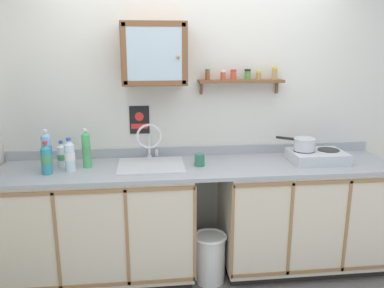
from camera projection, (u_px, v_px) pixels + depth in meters
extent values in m
cube|color=silver|center=(194.00, 120.00, 3.37)|extent=(3.84, 0.05, 2.54)
cube|color=black|center=(101.00, 270.00, 3.28)|extent=(1.50, 0.58, 0.08)
cube|color=beige|center=(98.00, 222.00, 3.14)|extent=(1.53, 0.64, 0.85)
cube|color=#997047|center=(89.00, 192.00, 2.73)|extent=(1.53, 0.01, 0.03)
cube|color=#997047|center=(95.00, 285.00, 2.92)|extent=(1.53, 0.01, 0.03)
cube|color=#997047|center=(57.00, 243.00, 2.80)|extent=(0.02, 0.01, 0.78)
cube|color=#997047|center=(127.00, 239.00, 2.85)|extent=(0.02, 0.01, 0.78)
cube|color=#997047|center=(195.00, 235.00, 2.91)|extent=(0.02, 0.01, 0.78)
cube|color=black|center=(298.00, 258.00, 3.47)|extent=(1.36, 0.58, 0.08)
cube|color=beige|center=(303.00, 212.00, 3.32)|extent=(1.39, 0.64, 0.85)
cube|color=#997047|center=(323.00, 183.00, 2.92)|extent=(1.39, 0.01, 0.03)
cube|color=#997047|center=(315.00, 271.00, 3.10)|extent=(1.39, 0.01, 0.03)
cube|color=#997047|center=(232.00, 233.00, 2.94)|extent=(0.02, 0.01, 0.78)
cube|color=#997047|center=(290.00, 230.00, 2.99)|extent=(0.02, 0.01, 0.78)
cube|color=#997047|center=(347.00, 227.00, 3.04)|extent=(0.02, 0.01, 0.78)
cube|color=#9EA3A8|center=(199.00, 167.00, 3.12)|extent=(3.20, 0.67, 0.03)
cube|color=#9EA3A8|center=(195.00, 151.00, 3.40)|extent=(3.20, 0.02, 0.08)
cube|color=silver|center=(151.00, 165.00, 3.09)|extent=(0.53, 0.44, 0.01)
cube|color=slate|center=(152.00, 181.00, 3.12)|extent=(0.45, 0.36, 0.01)
cube|color=slate|center=(151.00, 167.00, 3.29)|extent=(0.45, 0.01, 0.13)
cube|color=slate|center=(152.00, 181.00, 2.93)|extent=(0.45, 0.01, 0.13)
cylinder|color=#4C4C51|center=(152.00, 181.00, 3.12)|extent=(0.04, 0.04, 0.01)
cylinder|color=silver|center=(150.00, 157.00, 3.32)|extent=(0.05, 0.05, 0.02)
cylinder|color=silver|center=(149.00, 145.00, 3.29)|extent=(0.02, 0.02, 0.19)
torus|color=silver|center=(149.00, 136.00, 3.18)|extent=(0.21, 0.02, 0.21)
cylinder|color=silver|center=(157.00, 153.00, 3.32)|extent=(0.02, 0.02, 0.06)
cube|color=silver|center=(317.00, 156.00, 3.21)|extent=(0.45, 0.33, 0.09)
cylinder|color=#2D2D2D|center=(304.00, 151.00, 3.21)|extent=(0.18, 0.18, 0.01)
cylinder|color=#2D2D2D|center=(328.00, 150.00, 3.23)|extent=(0.18, 0.18, 0.01)
cylinder|color=black|center=(312.00, 162.00, 3.05)|extent=(0.03, 0.02, 0.03)
cylinder|color=black|center=(338.00, 161.00, 3.07)|extent=(0.03, 0.02, 0.03)
cylinder|color=silver|center=(304.00, 144.00, 3.20)|extent=(0.17, 0.17, 0.10)
torus|color=silver|center=(305.00, 139.00, 3.18)|extent=(0.18, 0.18, 0.01)
cylinder|color=black|center=(285.00, 138.00, 3.27)|extent=(0.14, 0.11, 0.02)
cylinder|color=#8CB7E0|center=(47.00, 153.00, 2.96)|extent=(0.08, 0.08, 0.27)
cone|color=#8CB7E0|center=(45.00, 134.00, 2.93)|extent=(0.07, 0.07, 0.03)
cylinder|color=white|center=(45.00, 131.00, 2.92)|extent=(0.03, 0.03, 0.02)
cylinder|color=#3F8CCC|center=(47.00, 150.00, 2.96)|extent=(0.08, 0.08, 0.08)
cylinder|color=#4CB266|center=(86.00, 151.00, 3.03)|extent=(0.07, 0.07, 0.27)
cone|color=#4CB266|center=(85.00, 133.00, 3.00)|extent=(0.06, 0.06, 0.03)
cylinder|color=white|center=(85.00, 130.00, 2.99)|extent=(0.03, 0.03, 0.02)
cylinder|color=#4C9959|center=(86.00, 150.00, 3.03)|extent=(0.07, 0.07, 0.07)
cylinder|color=white|center=(62.00, 157.00, 3.07)|extent=(0.07, 0.07, 0.16)
cone|color=white|center=(61.00, 145.00, 3.04)|extent=(0.06, 0.06, 0.03)
cylinder|color=#2D59B2|center=(61.00, 142.00, 3.04)|extent=(0.03, 0.03, 0.02)
cylinder|color=#4C9959|center=(62.00, 157.00, 3.07)|extent=(0.07, 0.07, 0.05)
cylinder|color=teal|center=(47.00, 161.00, 2.88)|extent=(0.08, 0.08, 0.20)
cone|color=teal|center=(45.00, 146.00, 2.85)|extent=(0.07, 0.07, 0.03)
cylinder|color=red|center=(45.00, 143.00, 2.84)|extent=(0.03, 0.03, 0.02)
cylinder|color=#4C9959|center=(46.00, 159.00, 2.88)|extent=(0.08, 0.08, 0.06)
cylinder|color=silver|center=(70.00, 158.00, 2.94)|extent=(0.08, 0.08, 0.21)
cone|color=silver|center=(69.00, 143.00, 2.91)|extent=(0.07, 0.07, 0.03)
cylinder|color=#2D59B2|center=(68.00, 139.00, 2.91)|extent=(0.03, 0.03, 0.02)
cylinder|color=white|center=(70.00, 156.00, 2.94)|extent=(0.08, 0.08, 0.06)
cylinder|color=#337259|center=(200.00, 160.00, 3.09)|extent=(0.08, 0.08, 0.10)
torus|color=#337259|center=(199.00, 158.00, 3.14)|extent=(0.01, 0.07, 0.07)
cube|color=brown|center=(154.00, 54.00, 3.03)|extent=(0.51, 0.29, 0.48)
cube|color=silver|center=(154.00, 54.00, 2.89)|extent=(0.42, 0.01, 0.40)
cube|color=brown|center=(124.00, 54.00, 2.86)|extent=(0.04, 0.01, 0.46)
cube|color=brown|center=(185.00, 54.00, 2.91)|extent=(0.04, 0.01, 0.46)
cube|color=brown|center=(154.00, 24.00, 2.83)|extent=(0.48, 0.01, 0.04)
cube|color=brown|center=(155.00, 83.00, 2.94)|extent=(0.48, 0.01, 0.04)
sphere|color=olive|center=(178.00, 57.00, 2.90)|extent=(0.02, 0.02, 0.02)
cube|color=brown|center=(241.00, 81.00, 3.24)|extent=(0.72, 0.14, 0.02)
cube|color=brown|center=(201.00, 88.00, 3.27)|extent=(0.02, 0.03, 0.10)
cube|color=brown|center=(277.00, 87.00, 3.34)|extent=(0.02, 0.03, 0.10)
cylinder|color=brown|center=(207.00, 75.00, 3.20)|extent=(0.04, 0.04, 0.07)
cylinder|color=#33723F|center=(208.00, 70.00, 3.19)|extent=(0.04, 0.04, 0.02)
cylinder|color=#CC4C33|center=(223.00, 76.00, 3.20)|extent=(0.04, 0.04, 0.07)
cylinder|color=white|center=(223.00, 71.00, 3.19)|extent=(0.05, 0.05, 0.02)
cylinder|color=#CC4C33|center=(233.00, 76.00, 3.22)|extent=(0.05, 0.05, 0.07)
cylinder|color=red|center=(233.00, 71.00, 3.21)|extent=(0.05, 0.05, 0.02)
cylinder|color=#598C3F|center=(248.00, 75.00, 3.24)|extent=(0.05, 0.05, 0.07)
cylinder|color=black|center=(248.00, 70.00, 3.23)|extent=(0.05, 0.05, 0.02)
cylinder|color=tan|center=(259.00, 76.00, 3.25)|extent=(0.04, 0.04, 0.06)
cylinder|color=yellow|center=(259.00, 72.00, 3.24)|extent=(0.04, 0.04, 0.02)
cylinder|color=tan|center=(275.00, 74.00, 3.25)|extent=(0.05, 0.05, 0.09)
cylinder|color=yellow|center=(275.00, 68.00, 3.23)|extent=(0.05, 0.05, 0.02)
cube|color=black|center=(139.00, 120.00, 3.29)|extent=(0.17, 0.01, 0.24)
cube|color=red|center=(140.00, 126.00, 3.30)|extent=(0.14, 0.00, 0.04)
cylinder|color=red|center=(139.00, 117.00, 3.28)|extent=(0.08, 0.00, 0.08)
cylinder|color=silver|center=(210.00, 259.00, 3.16)|extent=(0.24, 0.24, 0.40)
torus|color=white|center=(210.00, 236.00, 3.11)|extent=(0.27, 0.27, 0.02)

